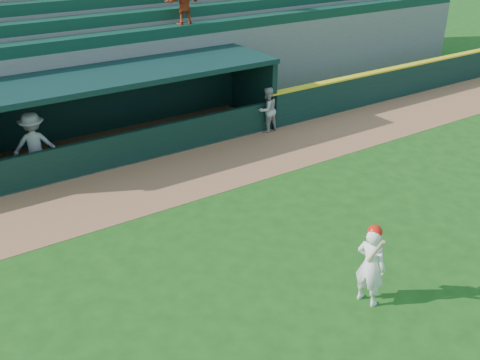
{
  "coord_description": "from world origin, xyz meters",
  "views": [
    {
      "loc": [
        -5.99,
        -7.38,
        6.7
      ],
      "look_at": [
        0.0,
        1.6,
        1.3
      ],
      "focal_mm": 40.0,
      "sensor_mm": 36.0,
      "label": 1
    }
  ],
  "objects": [
    {
      "name": "dugout_player_inside",
      "position": [
        -3.13,
        7.21,
        0.94
      ],
      "size": [
        1.36,
        1.01,
        1.87
      ],
      "primitive_type": "imported",
      "rotation": [
        0.0,
        0.0,
        2.85
      ],
      "color": "#9F9F9A",
      "rests_on": "ground"
    },
    {
      "name": "field_wall_right",
      "position": [
        12.25,
        6.55,
        0.6
      ],
      "size": [
        15.5,
        0.3,
        1.2
      ],
      "primitive_type": "cube",
      "color": "black",
      "rests_on": "ground"
    },
    {
      "name": "batter_at_plate",
      "position": [
        0.57,
        -1.93,
        0.86
      ],
      "size": [
        0.57,
        0.8,
        1.72
      ],
      "color": "white",
      "rests_on": "ground"
    },
    {
      "name": "dugout",
      "position": [
        0.0,
        8.0,
        1.36
      ],
      "size": [
        9.4,
        2.8,
        2.46
      ],
      "color": "slate",
      "rests_on": "ground"
    },
    {
      "name": "wall_stripe_right",
      "position": [
        12.25,
        6.55,
        1.23
      ],
      "size": [
        15.5,
        0.32,
        0.06
      ],
      "primitive_type": "cube",
      "color": "yellow",
      "rests_on": "field_wall_right"
    },
    {
      "name": "dugout_player_front",
      "position": [
        4.3,
        6.38,
        0.77
      ],
      "size": [
        0.8,
        0.66,
        1.54
      ],
      "primitive_type": "imported",
      "rotation": [
        0.0,
        0.0,
        3.25
      ],
      "color": "#AAAAA5",
      "rests_on": "ground"
    },
    {
      "name": "stands",
      "position": [
        0.03,
        12.57,
        2.4
      ],
      "size": [
        34.5,
        6.25,
        7.62
      ],
      "color": "slate",
      "rests_on": "ground"
    },
    {
      "name": "warning_track",
      "position": [
        0.0,
        4.9,
        0.01
      ],
      "size": [
        40.0,
        3.0,
        0.01
      ],
      "primitive_type": "cube",
      "color": "#935D3B",
      "rests_on": "ground"
    },
    {
      "name": "ground",
      "position": [
        0.0,
        0.0,
        0.0
      ],
      "size": [
        120.0,
        120.0,
        0.0
      ],
      "primitive_type": "plane",
      "color": "#184812",
      "rests_on": "ground"
    }
  ]
}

